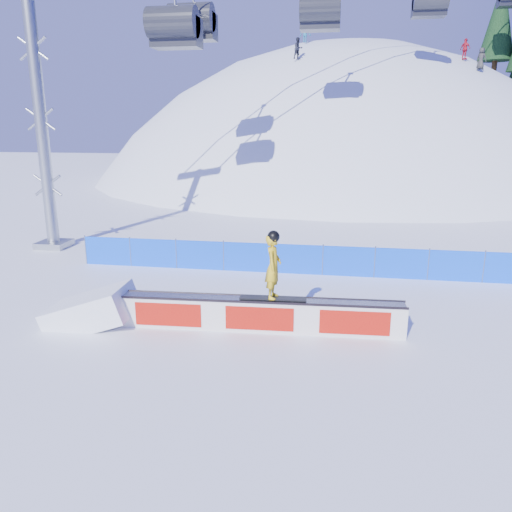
# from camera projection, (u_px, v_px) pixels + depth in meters

# --- Properties ---
(ground) EXTENTS (160.00, 160.00, 0.00)m
(ground) POSITION_uv_depth(u_px,v_px,m) (350.00, 319.00, 15.34)
(ground) COLOR white
(ground) RESTS_ON ground
(snow_hill) EXTENTS (64.00, 64.00, 64.00)m
(snow_hill) POSITION_uv_depth(u_px,v_px,m) (336.00, 327.00, 60.03)
(snow_hill) COLOR silver
(snow_hill) RESTS_ON ground
(safety_fence) EXTENTS (22.05, 0.05, 1.30)m
(safety_fence) POSITION_uv_depth(u_px,v_px,m) (348.00, 261.00, 19.47)
(safety_fence) COLOR #094AF3
(safety_fence) RESTS_ON ground
(rail_box) EXTENTS (8.22, 0.96, 0.98)m
(rail_box) POSITION_uv_depth(u_px,v_px,m) (260.00, 315.00, 14.40)
(rail_box) COLOR silver
(rail_box) RESTS_ON ground
(snow_ramp) EXTENTS (2.70, 1.76, 1.64)m
(snow_ramp) POSITION_uv_depth(u_px,v_px,m) (92.00, 322.00, 15.09)
(snow_ramp) COLOR white
(snow_ramp) RESTS_ON ground
(snowboarder) EXTENTS (1.92, 0.70, 1.99)m
(snowboarder) POSITION_uv_depth(u_px,v_px,m) (273.00, 266.00, 13.98)
(snowboarder) COLOR black
(snowboarder) RESTS_ON rail_box
(distant_skiers) EXTENTS (15.59, 7.54, 4.70)m
(distant_skiers) POSITION_uv_depth(u_px,v_px,m) (370.00, 45.00, 42.49)
(distant_skiers) COLOR black
(distant_skiers) RESTS_ON ground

